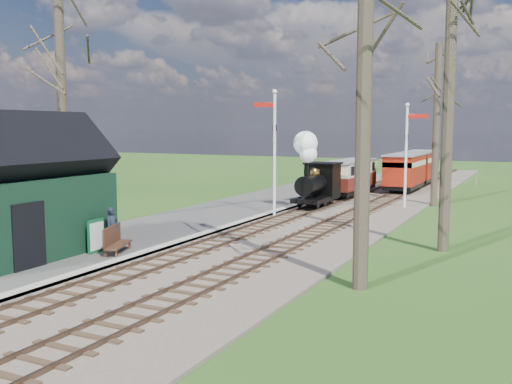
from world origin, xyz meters
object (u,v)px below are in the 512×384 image
Objects in this scene: semaphore_far at (408,147)px; red_carriage_b at (420,166)px; locomotive at (316,175)px; station_shed at (19,194)px; person at (112,229)px; red_carriage_a at (405,171)px; coach at (349,176)px; sign_board at (96,236)px; bench at (115,240)px; semaphore_near at (273,144)px.

red_carriage_b is at bearing 97.56° from semaphore_far.
semaphore_far is 5.13m from locomotive.
person is (1.98, 2.15, -1.32)m from station_shed.
coach is at bearing -122.92° from red_carriage_a.
coach is at bearing 89.89° from locomotive.
coach is 19.83m from person.
red_carriage_b is 3.32× the size of person.
red_carriage_b is at bearing 80.18° from sign_board.
locomotive reaches higher than bench.
station_shed is 3.21m from person.
red_carriage_a is at bearing 102.72° from semaphore_far.
coach is at bearing 84.32° from bench.
semaphore_near is at bearing -103.66° from red_carriage_a.
station_shed is 3.79× the size of bench.
station_shed is 1.10× the size of semaphore_far.
bench is at bearing -130.05° from person.
sign_board is 0.63m from person.
semaphore_near reaches higher than bench.
person is (-0.33, 0.28, 0.32)m from bench.
station_shed is at bearing -102.40° from red_carriage_b.
semaphore_near is 19.77m from red_carriage_b.
semaphore_near is 1.25× the size of red_carriage_b.
red_carriage_a is at bearing 75.46° from locomotive.
person is at bearing 139.27° from bench.
coach is 5.67× the size of sign_board.
red_carriage_b is 30.22m from sign_board.
red_carriage_b is 4.37× the size of sign_board.
sign_board is at bearing -101.99° from red_carriage_a.
semaphore_far is 0.89× the size of coach.
station_shed is at bearing -106.38° from semaphore_near.
semaphore_near reaches higher than sign_board.
station_shed is 3.40m from bench.
sign_board is at bearing -99.72° from semaphore_near.
person reaches higher than sign_board.
red_carriage_a reaches higher than coach.
locomotive is 6.08m from coach.
station_shed is 1.01× the size of semaphore_near.
red_carriage_a is (2.61, 10.07, -0.42)m from locomotive.
person is at bearing -101.71° from red_carriage_a.
locomotive is (4.29, 15.79, -0.39)m from station_shed.
semaphore_near is 10.12m from coach.
semaphore_far is (8.67, 18.00, 1.08)m from station_shed.
locomotive is 3.54× the size of sign_board.
red_carriage_a is at bearing 76.34° from semaphore_near.
semaphore_near is at bearing 83.16° from bench.
sign_board is at bearing -112.88° from semaphore_far.
station_shed is at bearing -141.04° from bench.
semaphore_near is 4.23m from locomotive.
semaphore_far is 5.03× the size of sign_board.
red_carriage_a is at bearing 79.18° from bench.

